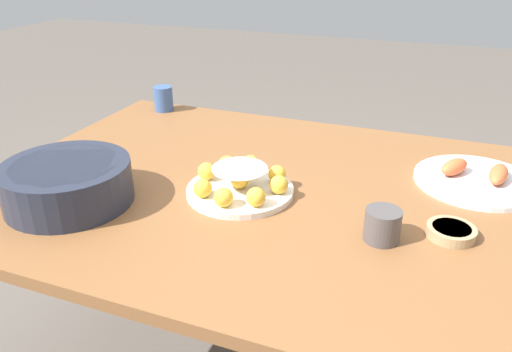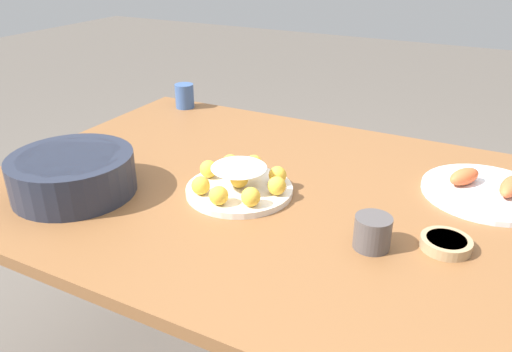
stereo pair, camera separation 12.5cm
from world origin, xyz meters
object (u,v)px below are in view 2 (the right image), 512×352
at_px(dining_table, 272,213).
at_px(sauce_bowl, 446,243).
at_px(seafood_platter, 487,190).
at_px(cake_plate, 239,183).
at_px(serving_bowl, 73,173).
at_px(cup_far, 372,232).
at_px(cup_near, 185,96).

bearing_deg(dining_table, sauce_bowl, 169.42).
bearing_deg(seafood_platter, cake_plate, 26.63).
relative_size(serving_bowl, cup_far, 3.96).
height_order(dining_table, cake_plate, cake_plate).
relative_size(sauce_bowl, seafood_platter, 0.33).
bearing_deg(cup_far, sauce_bowl, -154.40).
bearing_deg(seafood_platter, serving_bowl, 26.97).
distance_m(cake_plate, serving_bowl, 0.41).
bearing_deg(sauce_bowl, seafood_platter, -100.15).
distance_m(sauce_bowl, cup_far, 0.15).
bearing_deg(cake_plate, sauce_bowl, 177.75).
bearing_deg(cup_near, serving_bowl, 102.43).
xyz_separation_m(cake_plate, sauce_bowl, (-0.50, 0.02, -0.01)).
bearing_deg(serving_bowl, dining_table, -149.41).
relative_size(sauce_bowl, cup_far, 1.36).
relative_size(serving_bowl, sauce_bowl, 2.92).
distance_m(dining_table, seafood_platter, 0.54).
bearing_deg(serving_bowl, seafood_platter, -153.03).
distance_m(seafood_platter, cup_far, 0.41).
height_order(sauce_bowl, cup_near, cup_near).
bearing_deg(dining_table, seafood_platter, -156.39).
height_order(seafood_platter, cup_far, cup_far).
height_order(serving_bowl, seafood_platter, serving_bowl).
xyz_separation_m(serving_bowl, cup_near, (0.15, -0.70, -0.01)).
height_order(cake_plate, cup_near, cup_near).
xyz_separation_m(cake_plate, serving_bowl, (0.37, 0.19, 0.03)).
relative_size(dining_table, sauce_bowl, 14.15).
distance_m(cake_plate, cup_far, 0.37).
relative_size(dining_table, seafood_platter, 4.66).
bearing_deg(sauce_bowl, serving_bowl, 11.17).
distance_m(dining_table, cup_near, 0.74).
distance_m(cup_near, cup_far, 1.06).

